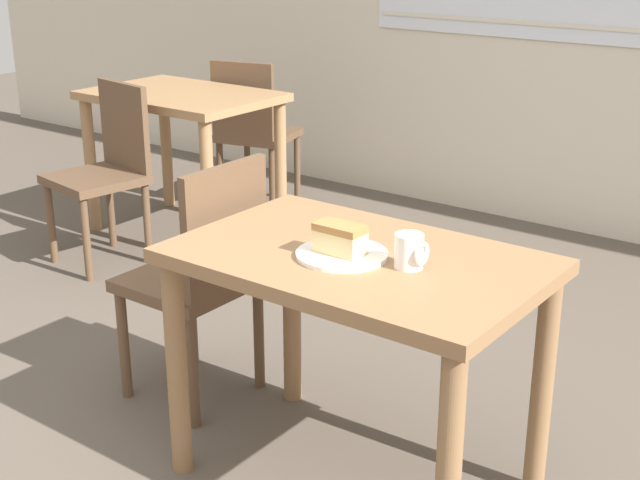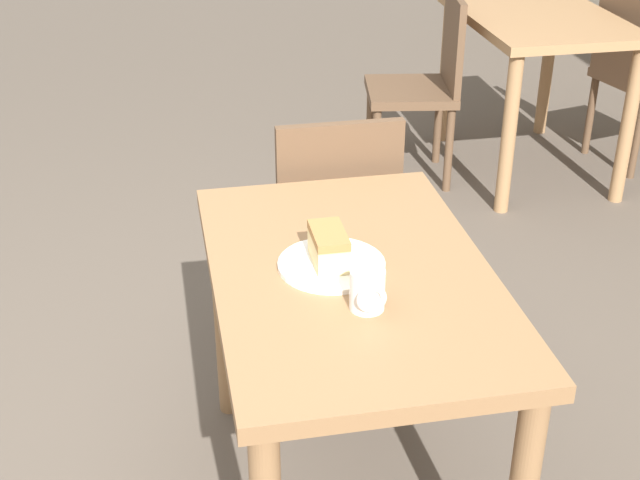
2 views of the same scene
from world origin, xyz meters
name	(u,v)px [view 2 (image 2 of 2)]	position (x,y,z in m)	size (l,w,h in m)	color
dining_table_near	(351,314)	(0.06, 0.51, 0.58)	(0.97, 0.62, 0.70)	olive
dining_table_far	(536,43)	(-1.88, 1.79, 0.60)	(0.92, 0.63, 0.73)	#9E754C
chair_near_window	(331,227)	(-0.61, 0.61, 0.45)	(0.38, 0.38, 0.83)	brown
chair_far_corner	(425,82)	(-1.88, 1.29, 0.45)	(0.44, 0.44, 0.83)	brown
chair_far_opposite	(638,70)	(-1.86, 2.29, 0.45)	(0.46, 0.46, 0.83)	brown
plate	(331,265)	(0.04, 0.47, 0.71)	(0.24, 0.24, 0.01)	white
cake_slice	(329,247)	(0.03, 0.46, 0.75)	(0.13, 0.07, 0.08)	#E5CC89
coffee_mug	(368,291)	(0.22, 0.51, 0.75)	(0.08, 0.07, 0.09)	white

